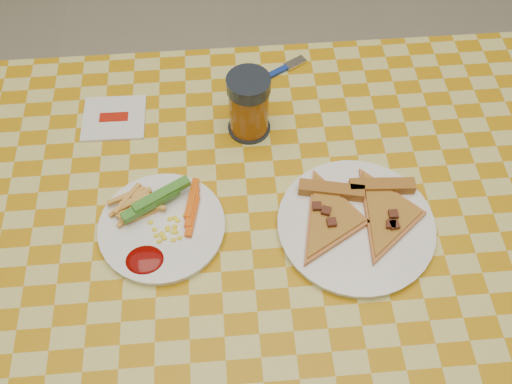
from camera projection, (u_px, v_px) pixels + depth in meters
The scene contains 9 objects.
ground at pixel (253, 368), 1.57m from camera, with size 8.00×8.00×0.00m, color #B8AF94.
table at pixel (251, 252), 1.00m from camera, with size 1.28×0.88×0.76m.
plate_left at pixel (162, 228), 0.93m from camera, with size 0.20×0.20×0.01m, color white.
plate_right at pixel (356, 226), 0.94m from camera, with size 0.25×0.25×0.01m, color white.
fries_veggies at pixel (156, 215), 0.93m from camera, with size 0.18×0.17×0.04m.
pizza_slices at pixel (357, 213), 0.93m from camera, with size 0.25×0.24×0.02m.
drink_glass at pixel (249, 106), 1.01m from camera, with size 0.08×0.08×0.13m.
napkin at pixel (114, 118), 1.07m from camera, with size 0.12×0.11×0.01m.
fork at pixel (276, 72), 1.14m from camera, with size 0.14×0.09×0.01m.
Camera 1 is at (-0.03, -0.47, 1.57)m, focal length 40.00 mm.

